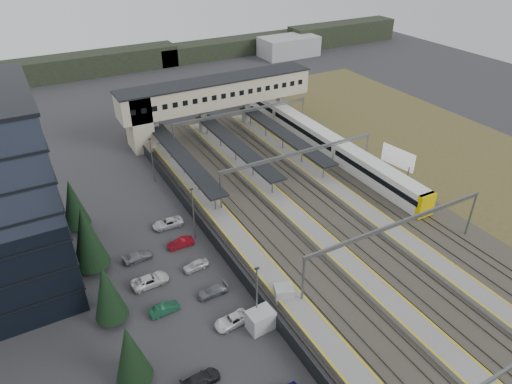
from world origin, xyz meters
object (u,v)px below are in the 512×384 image
footbridge (205,97)px  billboard (398,159)px  relay_cabin_near (260,320)px  relay_cabin_far (284,294)px  train (308,131)px

footbridge → billboard: footbridge is taller
relay_cabin_near → billboard: size_ratio=0.47×
relay_cabin_far → train: (27.48, 35.21, 1.15)m
footbridge → relay_cabin_near: bearing=-107.1°
billboard → relay_cabin_near: bearing=-154.0°
relay_cabin_far → footbridge: footbridge is taller
footbridge → billboard: 39.23m
footbridge → train: size_ratio=0.64×
train → relay_cabin_far: bearing=-128.0°
relay_cabin_far → billboard: 35.88m
footbridge → train: (16.30, -13.18, -5.78)m
relay_cabin_near → train: bearing=49.6°
relay_cabin_far → billboard: billboard is taller
relay_cabin_near → train: (31.96, 37.60, 0.95)m
relay_cabin_far → train: size_ratio=0.04×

